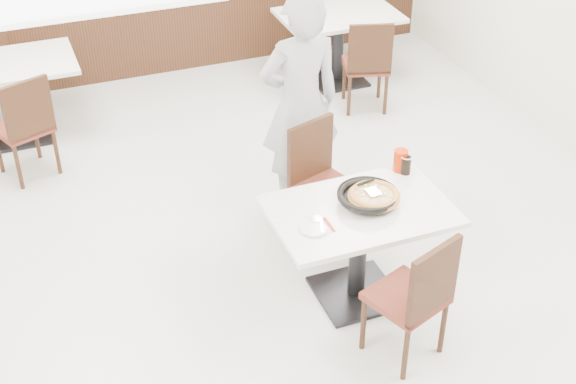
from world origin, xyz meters
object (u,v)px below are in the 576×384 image
object	(u,v)px
chair_near	(406,294)
bg_chair_right_near	(366,63)
bg_chair_right_far	(317,17)
bg_table_right	(338,48)
cola_glass	(406,165)
diner_person	(300,104)
main_table	(358,253)
chair_far	(326,186)
red_cup	(400,161)
bg_chair_left_far	(5,63)
pizza	(374,197)
bg_chair_left_near	(22,125)
pizza_pan	(367,198)
side_plate	(314,229)
bg_table_left	(14,100)

from	to	relation	value
chair_near	bg_chair_right_near	world-z (taller)	same
bg_chair_right_near	bg_chair_right_far	size ratio (longest dim) A/B	1.00
bg_table_right	cola_glass	bearing A→B (deg)	-105.40
chair_near	diner_person	world-z (taller)	diner_person
main_table	chair_far	size ratio (longest dim) A/B	1.26
diner_person	bg_chair_right_far	world-z (taller)	diner_person
chair_far	red_cup	world-z (taller)	chair_far
main_table	bg_table_right	size ratio (longest dim) A/B	1.00
cola_glass	bg_chair_left_far	distance (m)	4.35
cola_glass	diner_person	distance (m)	1.07
pizza	bg_chair_left_far	bearing A→B (deg)	118.77
bg_chair_left_near	bg_chair_right_far	bearing A→B (deg)	0.28
diner_person	pizza_pan	bearing A→B (deg)	91.60
red_cup	bg_table_right	xyz separation A→B (m)	(0.82, 2.87, -0.45)
pizza_pan	pizza	bearing A→B (deg)	-31.38
bg_chair_right_near	pizza_pan	bearing A→B (deg)	-99.17
bg_chair_left_near	pizza_pan	bearing A→B (deg)	-72.28
side_plate	bg_table_right	distance (m)	3.72
cola_glass	bg_table_left	distance (m)	3.84
diner_person	bg_chair_right_near	size ratio (longest dim) A/B	1.89
main_table	pizza	bearing A→B (deg)	9.22
bg_table_left	red_cup	bearing A→B (deg)	-49.51
chair_far	cola_glass	size ratio (longest dim) A/B	7.31
main_table	red_cup	size ratio (longest dim) A/B	7.50
pizza_pan	diner_person	bearing A→B (deg)	89.63
bg_table_right	chair_far	bearing A→B (deg)	-116.01
main_table	bg_chair_right_far	size ratio (longest dim) A/B	1.26
pizza	bg_table_right	xyz separation A→B (m)	(1.18, 3.18, -0.44)
bg_chair_right_near	diner_person	bearing A→B (deg)	-116.36
chair_far	bg_table_right	bearing A→B (deg)	-134.55
red_cup	bg_chair_left_far	distance (m)	4.30
bg_table_right	bg_chair_right_near	xyz separation A→B (m)	(0.01, -0.64, 0.10)
chair_near	bg_chair_right_near	xyz separation A→B (m)	(1.25, 3.16, 0.00)
cola_glass	bg_table_left	size ratio (longest dim) A/B	0.11
bg_chair_right_near	red_cup	bearing A→B (deg)	-93.64
chair_far	main_table	bearing A→B (deg)	66.17
bg_chair_right_near	bg_table_left	bearing A→B (deg)	-174.05
bg_table_left	bg_chair_left_near	distance (m)	0.70
diner_person	bg_chair_left_near	distance (m)	2.43
chair_near	pizza	bearing A→B (deg)	64.48
chair_near	bg_table_left	bearing A→B (deg)	97.87
pizza	red_cup	world-z (taller)	red_cup
side_plate	diner_person	distance (m)	1.44
chair_far	bg_table_left	bearing A→B (deg)	-69.14
bg_chair_left_far	bg_table_right	distance (m)	3.34
pizza_pan	bg_chair_left_near	bearing A→B (deg)	129.56
side_plate	cola_glass	world-z (taller)	cola_glass
pizza	bg_table_right	size ratio (longest dim) A/B	0.29
chair_far	diner_person	distance (m)	0.70
pizza	side_plate	bearing A→B (deg)	-165.91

